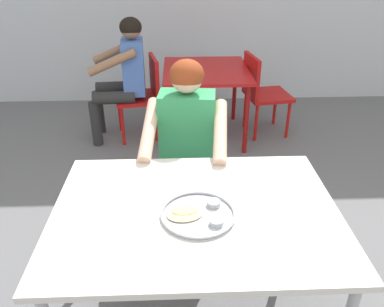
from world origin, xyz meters
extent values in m
cube|color=silver|center=(-0.07, 0.01, 0.73)|extent=(1.29, 0.94, 0.03)
cylinder|color=#B2B2B7|center=(-0.65, 0.41, 0.36)|extent=(0.04, 0.04, 0.71)
cylinder|color=#B2B2B7|center=(0.51, 0.41, 0.36)|extent=(0.04, 0.04, 0.71)
cylinder|color=#B7BABF|center=(-0.06, -0.04, 0.74)|extent=(0.33, 0.33, 0.01)
torus|color=#B7BABF|center=(-0.06, -0.04, 0.75)|extent=(0.33, 0.33, 0.01)
cylinder|color=#B2B5BA|center=(0.01, -0.11, 0.76)|extent=(0.06, 0.06, 0.02)
cylinder|color=maroon|center=(0.01, -0.11, 0.76)|extent=(0.05, 0.05, 0.01)
cylinder|color=#B2B5BA|center=(0.01, 0.02, 0.76)|extent=(0.06, 0.06, 0.02)
cylinder|color=#B77F23|center=(0.01, 0.02, 0.76)|extent=(0.05, 0.05, 0.01)
ellipsoid|color=#E5C689|center=(-0.12, -0.04, 0.75)|extent=(0.18, 0.14, 0.01)
ellipsoid|color=#D9C27E|center=(-0.12, -0.03, 0.76)|extent=(0.12, 0.08, 0.01)
cube|color=silver|center=(-0.09, 0.84, 0.41)|extent=(0.46, 0.45, 0.04)
cube|color=silver|center=(-0.07, 1.03, 0.65)|extent=(0.40, 0.08, 0.43)
cylinder|color=silver|center=(0.06, 0.66, 0.20)|extent=(0.03, 0.03, 0.40)
cylinder|color=silver|center=(-0.27, 0.70, 0.20)|extent=(0.03, 0.03, 0.40)
cylinder|color=silver|center=(0.10, 0.99, 0.20)|extent=(0.03, 0.03, 0.40)
cylinder|color=silver|center=(-0.24, 1.02, 0.20)|extent=(0.03, 0.03, 0.40)
cylinder|color=#373737|center=(0.02, 0.38, 0.22)|extent=(0.10, 0.10, 0.43)
cylinder|color=#373737|center=(0.04, 0.58, 0.47)|extent=(0.16, 0.41, 0.12)
cylinder|color=#373737|center=(-0.28, 0.41, 0.22)|extent=(0.10, 0.10, 0.43)
cylinder|color=#373737|center=(-0.26, 0.61, 0.47)|extent=(0.16, 0.41, 0.12)
cube|color=#339959|center=(-0.09, 0.79, 0.74)|extent=(0.36, 0.23, 0.53)
cylinder|color=beige|center=(0.10, 0.59, 0.84)|extent=(0.12, 0.46, 0.25)
cylinder|color=beige|center=(-0.31, 0.64, 0.84)|extent=(0.12, 0.46, 0.25)
sphere|color=beige|center=(-0.09, 0.79, 1.10)|extent=(0.19, 0.19, 0.19)
ellipsoid|color=maroon|center=(-0.09, 0.79, 1.12)|extent=(0.21, 0.20, 0.18)
cube|color=#B71414|center=(0.14, 2.28, 0.70)|extent=(0.83, 0.92, 0.03)
cylinder|color=maroon|center=(-0.22, 1.88, 0.34)|extent=(0.04, 0.04, 0.68)
cylinder|color=maroon|center=(0.49, 1.88, 0.34)|extent=(0.04, 0.04, 0.68)
cylinder|color=maroon|center=(-0.22, 2.68, 0.34)|extent=(0.04, 0.04, 0.68)
cylinder|color=maroon|center=(0.49, 2.68, 0.34)|extent=(0.04, 0.04, 0.68)
cube|color=red|center=(-0.56, 2.29, 0.42)|extent=(0.49, 0.50, 0.04)
cube|color=red|center=(-0.37, 2.33, 0.63)|extent=(0.12, 0.40, 0.38)
cylinder|color=red|center=(-0.69, 2.08, 0.20)|extent=(0.03, 0.03, 0.40)
cylinder|color=red|center=(-0.76, 2.42, 0.20)|extent=(0.03, 0.03, 0.40)
cylinder|color=red|center=(-0.36, 2.15, 0.20)|extent=(0.03, 0.03, 0.40)
cylinder|color=red|center=(-0.43, 2.49, 0.20)|extent=(0.03, 0.03, 0.40)
cube|color=#B71412|center=(0.78, 2.33, 0.41)|extent=(0.48, 0.49, 0.04)
cube|color=#B71412|center=(0.59, 2.30, 0.63)|extent=(0.10, 0.41, 0.40)
cylinder|color=#B71412|center=(0.93, 2.53, 0.20)|extent=(0.03, 0.03, 0.40)
cylinder|color=#B71412|center=(0.98, 2.18, 0.20)|extent=(0.03, 0.03, 0.40)
cylinder|color=#B71412|center=(0.59, 2.48, 0.20)|extent=(0.03, 0.03, 0.40)
cylinder|color=#B71412|center=(0.64, 2.13, 0.20)|extent=(0.03, 0.03, 0.40)
cylinder|color=#2B2B2B|center=(-0.95, 2.10, 0.23)|extent=(0.10, 0.10, 0.45)
cylinder|color=#2B2B2B|center=(-0.75, 2.11, 0.49)|extent=(0.41, 0.15, 0.12)
cylinder|color=#2B2B2B|center=(-0.97, 2.40, 0.23)|extent=(0.10, 0.10, 0.45)
cylinder|color=#2B2B2B|center=(-0.77, 2.41, 0.49)|extent=(0.41, 0.15, 0.12)
cube|color=#4C72C6|center=(-0.56, 2.28, 0.74)|extent=(0.22, 0.35, 0.51)
cylinder|color=#996B4C|center=(-0.73, 2.06, 0.84)|extent=(0.46, 0.11, 0.25)
cylinder|color=#996B4C|center=(-0.76, 2.47, 0.84)|extent=(0.46, 0.11, 0.25)
sphere|color=#996B4C|center=(-0.56, 2.28, 1.10)|extent=(0.19, 0.19, 0.19)
ellipsoid|color=black|center=(-0.56, 2.28, 1.11)|extent=(0.21, 0.20, 0.18)
camera|label=1|loc=(-0.14, -1.39, 1.80)|focal=36.06mm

